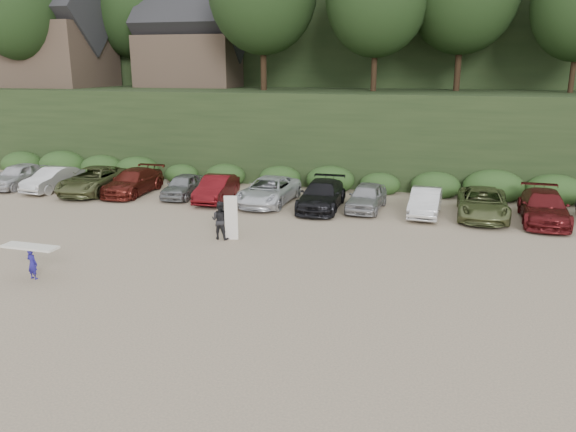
# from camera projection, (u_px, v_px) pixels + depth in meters

# --- Properties ---
(ground) EXTENTS (120.00, 120.00, 0.00)m
(ground) POSITION_uv_depth(u_px,v_px,m) (230.00, 263.00, 22.81)
(ground) COLOR tan
(ground) RESTS_ON ground
(hillside_backdrop) EXTENTS (90.00, 41.50, 28.00)m
(hillside_backdrop) POSITION_uv_depth(u_px,v_px,m) (357.00, 27.00, 53.46)
(hillside_backdrop) COLOR black
(hillside_backdrop) RESTS_ON ground
(parked_cars) EXTENTS (39.14, 5.95, 1.59)m
(parked_cars) POSITION_uv_depth(u_px,v_px,m) (290.00, 192.00, 31.95)
(parked_cars) COLOR silver
(parked_cars) RESTS_ON ground
(child_surfer) EXTENTS (2.20, 0.68, 1.31)m
(child_surfer) POSITION_uv_depth(u_px,v_px,m) (31.00, 256.00, 20.88)
(child_surfer) COLOR navy
(child_surfer) RESTS_ON ground
(adult_surfer) EXTENTS (1.35, 0.75, 2.11)m
(adult_surfer) POSITION_uv_depth(u_px,v_px,m) (221.00, 220.00, 25.69)
(adult_surfer) COLOR black
(adult_surfer) RESTS_ON ground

